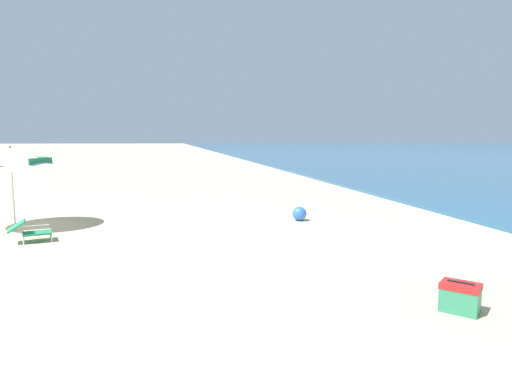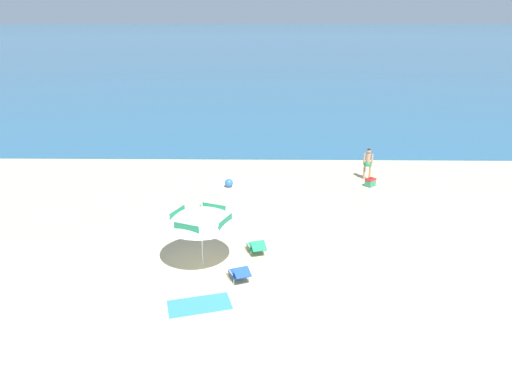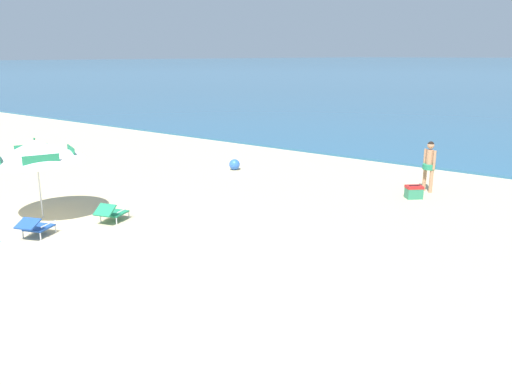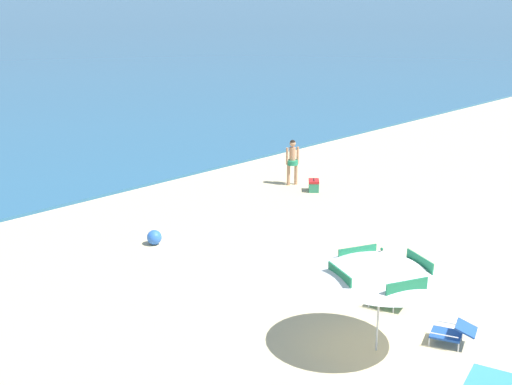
{
  "view_description": "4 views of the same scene",
  "coord_description": "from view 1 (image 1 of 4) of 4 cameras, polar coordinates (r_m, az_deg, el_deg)",
  "views": [
    {
      "loc": [
        8.2,
        5.48,
        2.3
      ],
      "look_at": [
        -2.29,
        7.44,
        1.04
      ],
      "focal_mm": 30.49,
      "sensor_mm": 36.0,
      "label": 1
    },
    {
      "loc": [
        -2.14,
        -12.35,
        7.7
      ],
      "look_at": [
        -2.43,
        6.21,
        0.76
      ],
      "focal_mm": 32.56,
      "sensor_mm": 36.0,
      "label": 2
    },
    {
      "loc": [
        8.44,
        -5.7,
        4.26
      ],
      "look_at": [
        0.25,
        5.05,
        0.61
      ],
      "focal_mm": 35.88,
      "sensor_mm": 36.0,
      "label": 3
    },
    {
      "loc": [
        -14.48,
        -5.87,
        7.09
      ],
      "look_at": [
        -1.59,
        7.26,
        1.41
      ],
      "focal_mm": 49.28,
      "sensor_mm": 36.0,
      "label": 4
    }
  ],
  "objects": [
    {
      "name": "beach_umbrella_striped_main",
      "position": [
        13.03,
        -29.48,
        3.88
      ],
      "size": [
        2.82,
        2.84,
        2.18
      ],
      "color": "silver",
      "rests_on": "ground"
    },
    {
      "name": "lounge_chair_beside_umbrella",
      "position": [
        11.23,
        -27.53,
        -4.44
      ],
      "size": [
        0.77,
        1.01,
        0.52
      ],
      "color": "#1E7F56",
      "rests_on": "ground"
    },
    {
      "name": "cooler_box",
      "position": [
        6.65,
        25.2,
        -12.33
      ],
      "size": [
        0.6,
        0.59,
        0.43
      ],
      "color": "#2D7F5B",
      "rests_on": "ground"
    },
    {
      "name": "beach_ball",
      "position": [
        12.68,
        5.72,
        -2.78
      ],
      "size": [
        0.41,
        0.41,
        0.41
      ],
      "primitive_type": "sphere",
      "color": "blue",
      "rests_on": "ground"
    }
  ]
}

